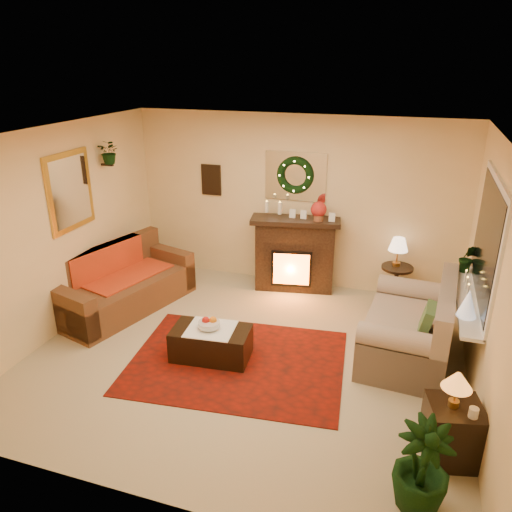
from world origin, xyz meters
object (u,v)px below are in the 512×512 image
(coffee_table, at_px, (211,342))
(sofa, at_px, (124,280))
(loveseat, at_px, (408,323))
(side_table_round, at_px, (396,283))
(end_table_square, at_px, (452,432))
(fireplace, at_px, (295,255))

(coffee_table, bearing_deg, sofa, 148.74)
(sofa, xyz_separation_m, coffee_table, (1.66, -0.80, -0.22))
(sofa, xyz_separation_m, loveseat, (3.85, 0.01, -0.01))
(loveseat, bearing_deg, side_table_round, 103.50)
(end_table_square, distance_m, coffee_table, 2.77)
(loveseat, xyz_separation_m, coffee_table, (-2.19, -0.80, -0.21))
(loveseat, height_order, coffee_table, loveseat)
(loveseat, relative_size, side_table_round, 2.81)
(side_table_round, distance_m, end_table_square, 3.02)
(coffee_table, bearing_deg, end_table_square, -22.69)
(fireplace, xyz_separation_m, coffee_table, (-0.47, -2.17, -0.34))
(end_table_square, bearing_deg, side_table_round, 102.79)
(side_table_round, relative_size, coffee_table, 0.63)
(loveseat, bearing_deg, coffee_table, -155.55)
(end_table_square, xyz_separation_m, coffee_table, (-2.64, 0.81, -0.06))
(loveseat, distance_m, end_table_square, 1.68)
(coffee_table, bearing_deg, loveseat, 14.54)
(sofa, height_order, side_table_round, sofa)
(coffee_table, bearing_deg, side_table_round, 41.60)
(sofa, bearing_deg, loveseat, 16.04)
(end_table_square, bearing_deg, fireplace, 126.08)
(fireplace, bearing_deg, coffee_table, -112.24)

